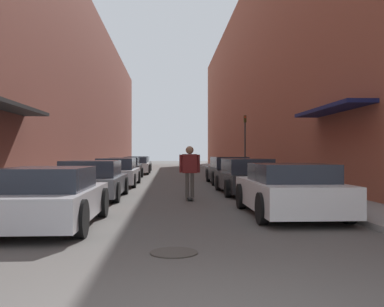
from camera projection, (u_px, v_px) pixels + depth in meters
The scene contains 17 objects.
ground at pixel (172, 177), 26.75m from camera, with size 128.40×128.40×0.00m, color #4C4947.
curb_strip_left at pixel (110, 172), 32.32m from camera, with size 1.80×58.36×0.12m.
curb_strip_right at pixel (231, 172), 32.83m from camera, with size 1.80×58.36×0.12m.
building_row_left at pixel (72, 93), 32.17m from camera, with size 4.90×58.36×12.09m.
building_row_right at pixel (268, 82), 33.00m from camera, with size 4.90×58.36×14.02m.
parked_car_left_0 at pixel (50, 198), 8.46m from camera, with size 1.86×3.99×1.18m.
parked_car_left_1 at pixel (93, 180), 13.91m from camera, with size 2.02×4.29×1.23m.
parked_car_left_2 at pixel (117, 172), 19.63m from camera, with size 1.92×4.74×1.26m.
parked_car_left_3 at pixel (125, 168), 25.14m from camera, with size 1.94×4.37×1.25m.
parked_car_left_4 at pixel (136, 166), 30.95m from camera, with size 1.96×4.15×1.25m.
parked_car_left_5 at pixel (139, 164), 35.71m from camera, with size 2.04×4.06×1.26m.
parked_car_right_0 at pixel (289, 190), 10.01m from camera, with size 1.99×4.14×1.22m.
parked_car_right_1 at pixel (246, 177), 15.55m from camera, with size 1.85×4.48×1.28m.
parked_car_right_2 at pixel (228, 171), 20.97m from camera, with size 1.89×4.77×1.31m.
skateboarder at pixel (190, 167), 13.38m from camera, with size 0.65×0.78×1.69m.
manhole_cover at pixel (174, 252), 6.22m from camera, with size 0.70×0.70×0.02m.
traffic_light at pixel (245, 139), 27.37m from camera, with size 0.16×0.22×3.80m.
Camera 1 is at (-0.20, -3.44, 1.44)m, focal length 40.00 mm.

